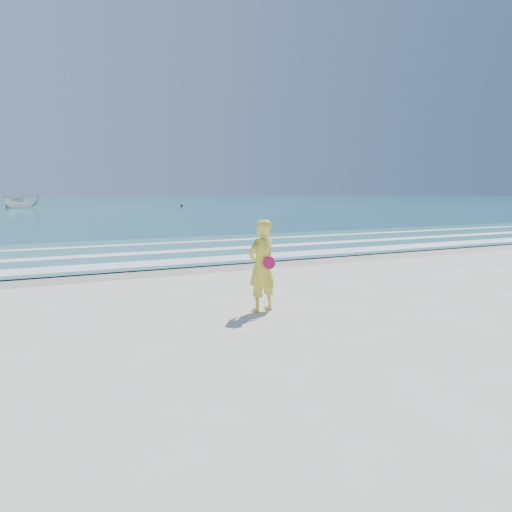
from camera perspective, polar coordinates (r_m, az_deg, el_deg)
name	(u,v)px	position (r m, az deg, el deg)	size (l,w,h in m)	color
ground	(356,344)	(8.62, 11.37, -9.81)	(400.00, 400.00, 0.00)	silver
wet_sand	(185,268)	(16.49, -8.08, -1.41)	(400.00, 2.40, 0.00)	#B2A893
ocean	(36,202)	(111.63, -23.83, 5.62)	(400.00, 190.00, 0.04)	#19727F
shallow	(147,251)	(21.25, -12.32, 0.61)	(400.00, 10.00, 0.01)	#59B7AD
foam_near	(174,262)	(17.71, -9.40, -0.66)	(400.00, 1.40, 0.01)	white
foam_mid	(152,253)	(20.48, -11.77, 0.39)	(400.00, 0.90, 0.01)	white
foam_far	(134,245)	(23.67, -13.79, 1.28)	(400.00, 0.60, 0.01)	white
boat	(22,202)	(76.56, -25.21, 5.64)	(1.77, 4.72, 1.82)	silver
buoy	(182,206)	(76.55, -8.50, 5.73)	(0.36, 0.36, 0.36)	black
woman	(262,266)	(10.46, 0.66, -1.13)	(0.81, 0.65, 1.94)	yellow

